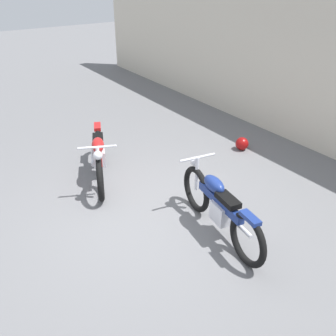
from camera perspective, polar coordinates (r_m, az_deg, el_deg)
ground_plane at (r=6.06m, az=-2.68°, el=-6.83°), size 40.00×40.00×0.00m
building_wall at (r=8.18m, az=23.73°, el=12.89°), size 18.00×0.30×3.25m
helmet at (r=8.16m, az=10.98°, el=3.59°), size 0.27×0.27×0.27m
motorcycle_blue at (r=5.46m, az=7.64°, el=-5.69°), size 2.08×0.61×0.94m
motorcycle_red at (r=6.89m, az=-10.25°, el=1.84°), size 2.00×1.05×0.96m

